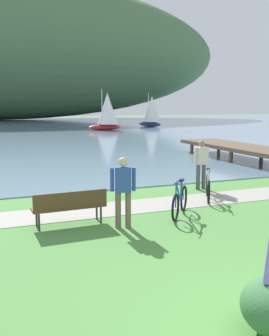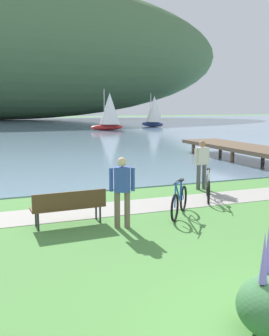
% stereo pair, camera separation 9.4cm
% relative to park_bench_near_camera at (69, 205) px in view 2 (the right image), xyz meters
% --- Properties ---
extents(bay_water, '(180.00, 80.00, 0.04)m').
position_rel_park_bench_near_camera_xyz_m(bay_water, '(1.85, 43.41, -0.50)').
color(bay_water, '#7A99B2').
rests_on(bay_water, ground).
extents(shoreline_path, '(60.00, 1.50, 0.01)m').
position_rel_park_bench_near_camera_xyz_m(shoreline_path, '(1.85, 1.09, -0.52)').
color(shoreline_path, '#A39E93').
rests_on(shoreline_path, ground).
extents(park_bench_near_camera, '(1.82, 0.55, 0.88)m').
position_rel_park_bench_near_camera_xyz_m(park_bench_near_camera, '(0.00, 0.00, 0.00)').
color(park_bench_near_camera, brown).
rests_on(park_bench_near_camera, ground).
extents(bicycle_leaning_near_bench, '(0.93, 1.57, 1.01)m').
position_rel_park_bench_near_camera_xyz_m(bicycle_leaning_near_bench, '(4.57, 1.07, -0.12)').
color(bicycle_leaning_near_bench, black).
rests_on(bicycle_leaning_near_bench, ground).
extents(bicycle_beside_path, '(1.18, 1.40, 1.01)m').
position_rel_park_bench_near_camera_xyz_m(bicycle_beside_path, '(2.89, -0.23, -0.12)').
color(bicycle_beside_path, black).
rests_on(bicycle_beside_path, ground).
extents(person_at_shoreline, '(0.61, 0.26, 1.71)m').
position_rel_park_bench_near_camera_xyz_m(person_at_shoreline, '(5.16, 2.48, 0.46)').
color(person_at_shoreline, '#4C4C51').
rests_on(person_at_shoreline, ground).
extents(person_on_the_grass, '(0.59, 0.32, 1.71)m').
position_rel_park_bench_near_camera_xyz_m(person_on_the_grass, '(1.16, -0.61, 0.46)').
color(person_on_the_grass, '#72604C').
rests_on(person_on_the_grass, ground).
extents(sailboat_mid_bay, '(4.08, 2.57, 4.69)m').
position_rel_park_bench_near_camera_xyz_m(sailboat_mid_bay, '(11.66, 34.17, 1.73)').
color(sailboat_mid_bay, '#B22323').
rests_on(sailboat_mid_bay, bay_water).
extents(sailboat_toward_hillside, '(2.98, 3.88, 4.44)m').
position_rel_park_bench_near_camera_xyz_m(sailboat_toward_hillside, '(19.43, 39.01, 1.61)').
color(sailboat_toward_hillside, navy).
rests_on(sailboat_toward_hillside, bay_water).
extents(pier_dock, '(2.40, 10.00, 0.80)m').
position_rel_park_bench_near_camera_xyz_m(pier_dock, '(10.85, 7.41, 0.17)').
color(pier_dock, brown).
rests_on(pier_dock, ground).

